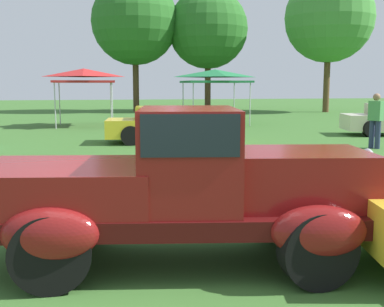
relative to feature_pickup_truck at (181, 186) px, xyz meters
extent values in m
plane|color=#386628|center=(-0.58, -0.25, -0.86)|extent=(120.00, 120.00, 0.00)
cube|color=#400B0B|center=(-0.04, 0.01, -0.30)|extent=(4.41, 2.08, 0.20)
cube|color=maroon|center=(1.21, -0.19, 0.08)|extent=(1.71, 1.32, 0.60)
ellipsoid|color=silver|center=(2.01, -0.31, 0.06)|extent=(0.24, 0.54, 0.68)
cube|color=maroon|center=(0.08, -0.01, 0.32)|extent=(1.21, 1.51, 1.04)
cube|color=black|center=(0.08, -0.01, 0.62)|extent=(1.13, 1.53, 0.40)
cube|color=maroon|center=(-1.22, 0.19, 0.00)|extent=(2.04, 1.67, 0.48)
ellipsoid|color=maroon|center=(1.39, 0.51, -0.30)|extent=(0.96, 0.50, 0.52)
ellipsoid|color=maroon|center=(1.17, -0.91, -0.30)|extent=(0.96, 0.50, 0.52)
ellipsoid|color=maroon|center=(-1.11, 0.90, -0.30)|extent=(0.96, 0.50, 0.52)
ellipsoid|color=maroon|center=(-1.33, -0.52, -0.30)|extent=(0.96, 0.50, 0.52)
sphere|color=silver|center=(2.12, 0.11, 0.14)|extent=(0.18, 0.18, 0.18)
cylinder|color=black|center=(1.39, 0.51, -0.48)|extent=(0.76, 0.24, 0.76)
cylinder|color=black|center=(1.17, -0.91, -0.48)|extent=(0.76, 0.24, 0.76)
cylinder|color=black|center=(-1.11, 0.90, -0.48)|extent=(0.76, 0.24, 0.76)
cylinder|color=black|center=(-1.33, -0.52, -0.48)|extent=(0.76, 0.24, 0.76)
cube|color=yellow|center=(1.40, 11.07, -0.36)|extent=(4.24, 2.08, 0.60)
cube|color=gold|center=(1.24, 11.09, 0.14)|extent=(1.94, 1.62, 0.44)
cylinder|color=black|center=(2.55, 10.18, -0.54)|extent=(0.64, 0.22, 0.64)
cylinder|color=black|center=(0.10, 10.43, -0.54)|extent=(0.64, 0.22, 0.64)
cylinder|color=black|center=(9.16, 11.30, -0.54)|extent=(0.64, 0.22, 0.64)
cylinder|color=#283351|center=(7.50, 8.20, -0.43)|extent=(0.16, 0.16, 0.86)
cylinder|color=#283351|center=(7.41, 8.38, -0.43)|extent=(0.16, 0.16, 0.86)
cube|color=#4C9351|center=(7.45, 8.29, 0.30)|extent=(0.40, 0.47, 0.60)
sphere|color=#936B4C|center=(7.45, 8.29, 0.72)|extent=(0.22, 0.22, 0.22)
cylinder|color=#B7B7BC|center=(-0.29, 19.46, 0.16)|extent=(0.05, 0.05, 2.05)
cylinder|color=#B7B7BC|center=(-0.29, 16.95, 0.16)|extent=(0.05, 0.05, 2.05)
cylinder|color=#B7B7BC|center=(-2.80, 19.46, 0.16)|extent=(0.05, 0.05, 2.05)
cylinder|color=#B7B7BC|center=(-2.80, 16.95, 0.16)|extent=(0.05, 0.05, 2.05)
cube|color=red|center=(-1.54, 18.20, 1.24)|extent=(2.78, 2.78, 0.10)
pyramid|color=red|center=(-1.54, 18.20, 1.66)|extent=(2.72, 2.72, 0.38)
cylinder|color=#B7B7BC|center=(6.19, 19.65, 0.16)|extent=(0.05, 0.05, 2.05)
cylinder|color=#B7B7BC|center=(6.19, 16.88, 0.16)|extent=(0.05, 0.05, 2.05)
cylinder|color=#B7B7BC|center=(3.43, 19.65, 0.16)|extent=(0.05, 0.05, 2.05)
cylinder|color=#B7B7BC|center=(3.43, 16.88, 0.16)|extent=(0.05, 0.05, 2.05)
cube|color=#1E703D|center=(4.81, 18.27, 1.24)|extent=(3.07, 3.07, 0.10)
pyramid|color=#1E703D|center=(4.81, 18.27, 1.66)|extent=(3.01, 3.01, 0.38)
cylinder|color=#47331E|center=(1.79, 30.35, 1.52)|extent=(0.44, 0.44, 4.76)
sphere|color=#286623|center=(1.79, 30.35, 5.61)|extent=(6.23, 6.23, 6.23)
cylinder|color=#47331E|center=(7.07, 29.87, 1.35)|extent=(0.44, 0.44, 4.42)
sphere|color=#286623|center=(7.07, 29.87, 5.15)|extent=(5.81, 5.81, 5.81)
cylinder|color=brown|center=(15.23, 27.19, 1.60)|extent=(0.44, 0.44, 4.92)
sphere|color=#428938|center=(15.23, 27.19, 5.78)|extent=(6.26, 6.26, 6.26)
camera|label=1|loc=(-0.84, -4.97, 1.08)|focal=44.56mm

